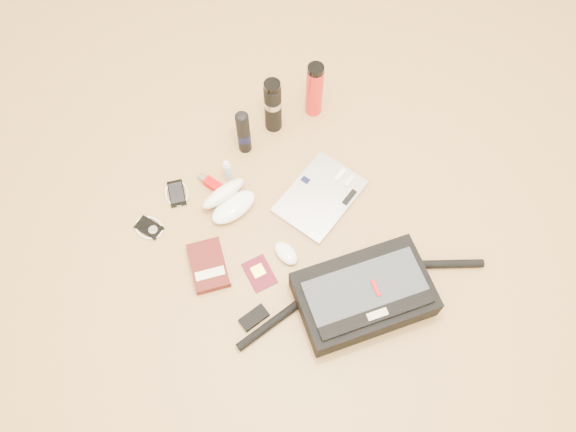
% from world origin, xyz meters
% --- Properties ---
extents(ground, '(4.00, 4.00, 0.00)m').
position_xyz_m(ground, '(0.00, 0.00, 0.00)').
color(ground, '#A47B44').
rests_on(ground, ground).
extents(messenger_bag, '(0.86, 0.38, 0.12)m').
position_xyz_m(messenger_bag, '(0.05, -0.26, 0.06)').
color(messenger_bag, black).
rests_on(messenger_bag, ground).
extents(laptop, '(0.36, 0.30, 0.03)m').
position_xyz_m(laptop, '(0.17, 0.13, 0.01)').
color(laptop, '#B9B8BB').
rests_on(laptop, ground).
extents(book, '(0.17, 0.21, 0.03)m').
position_xyz_m(book, '(-0.31, 0.14, 0.02)').
color(book, '#44110E').
rests_on(book, ground).
extents(passport, '(0.10, 0.13, 0.01)m').
position_xyz_m(passport, '(-0.18, 0.02, 0.00)').
color(passport, '#4E0917').
rests_on(passport, ground).
extents(mouse, '(0.06, 0.10, 0.03)m').
position_xyz_m(mouse, '(-0.06, 0.02, 0.02)').
color(mouse, white).
rests_on(mouse, ground).
extents(sunglasses_case, '(0.19, 0.16, 0.10)m').
position_xyz_m(sunglasses_case, '(-0.12, 0.30, 0.04)').
color(sunglasses_case, white).
rests_on(sunglasses_case, ground).
extents(ipod, '(0.11, 0.11, 0.01)m').
position_xyz_m(ipod, '(-0.40, 0.40, 0.01)').
color(ipod, black).
rests_on(ipod, ground).
extents(phone, '(0.11, 0.12, 0.01)m').
position_xyz_m(phone, '(-0.25, 0.46, 0.01)').
color(phone, black).
rests_on(phone, ground).
extents(inhaler, '(0.06, 0.12, 0.03)m').
position_xyz_m(inhaler, '(-0.12, 0.41, 0.02)').
color(inhaler, '#BE0303').
rests_on(inhaler, ground).
extents(spray_bottle, '(0.03, 0.03, 0.11)m').
position_xyz_m(spray_bottle, '(-0.05, 0.41, 0.05)').
color(spray_bottle, '#9CC6D6').
rests_on(spray_bottle, ground).
extents(aerosol_can, '(0.06, 0.06, 0.21)m').
position_xyz_m(aerosol_can, '(0.07, 0.48, 0.11)').
color(aerosol_can, black).
rests_on(aerosol_can, ground).
extents(thermos_black, '(0.08, 0.08, 0.25)m').
position_xyz_m(thermos_black, '(0.22, 0.50, 0.13)').
color(thermos_black, black).
rests_on(thermos_black, ground).
extents(thermos_red, '(0.08, 0.08, 0.25)m').
position_xyz_m(thermos_red, '(0.39, 0.47, 0.12)').
color(thermos_red, red).
rests_on(thermos_red, ground).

